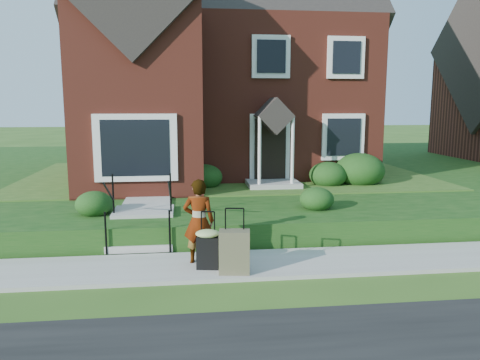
{
  "coord_description": "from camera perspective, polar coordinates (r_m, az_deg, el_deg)",
  "views": [
    {
      "loc": [
        -1.51,
        -8.7,
        3.15
      ],
      "look_at": [
        -0.24,
        2.0,
        1.4
      ],
      "focal_mm": 35.0,
      "sensor_mm": 36.0,
      "label": 1
    }
  ],
  "objects": [
    {
      "name": "ground",
      "position": [
        9.37,
        2.92,
        -10.41
      ],
      "size": [
        120.0,
        120.0,
        0.0
      ],
      "primitive_type": "plane",
      "color": "#2D5119",
      "rests_on": "ground"
    },
    {
      "name": "sidewalk",
      "position": [
        9.36,
        2.93,
        -10.18
      ],
      "size": [
        60.0,
        1.6,
        0.08
      ],
      "primitive_type": "cube",
      "color": "#9E9B93",
      "rests_on": "ground"
    },
    {
      "name": "terrace",
      "position": [
        20.56,
        8.82,
        1.15
      ],
      "size": [
        44.0,
        20.0,
        0.6
      ],
      "primitive_type": "cube",
      "color": "#133D10",
      "rests_on": "ground"
    },
    {
      "name": "walkway",
      "position": [
        13.96,
        -10.75,
        -1.33
      ],
      "size": [
        1.2,
        6.0,
        0.06
      ],
      "primitive_type": "cube",
      "color": "#9E9B93",
      "rests_on": "terrace"
    },
    {
      "name": "main_house",
      "position": [
        18.48,
        -2.82,
        15.79
      ],
      "size": [
        10.4,
        10.2,
        9.4
      ],
      "color": "maroon",
      "rests_on": "terrace"
    },
    {
      "name": "front_steps",
      "position": [
        10.92,
        -11.83,
        -5.14
      ],
      "size": [
        1.4,
        2.02,
        1.5
      ],
      "color": "#9E9B93",
      "rests_on": "ground"
    },
    {
      "name": "foundation_shrubs",
      "position": [
        14.18,
        1.34,
        0.83
      ],
      "size": [
        9.75,
        4.6,
        1.12
      ],
      "color": "black",
      "rests_on": "terrace"
    },
    {
      "name": "woman",
      "position": [
        9.12,
        -5.05,
        -5.02
      ],
      "size": [
        0.65,
        0.47,
        1.66
      ],
      "primitive_type": "imported",
      "rotation": [
        0.0,
        0.0,
        3.01
      ],
      "color": "#999999",
      "rests_on": "sidewalk"
    },
    {
      "name": "suitcase_black",
      "position": [
        8.89,
        -3.96,
        -8.1
      ],
      "size": [
        0.51,
        0.44,
        1.1
      ],
      "rotation": [
        0.0,
        0.0,
        -0.18
      ],
      "color": "black",
      "rests_on": "sidewalk"
    },
    {
      "name": "suitcase_olive",
      "position": [
        8.64,
        -0.68,
        -8.74
      ],
      "size": [
        0.6,
        0.39,
        1.21
      ],
      "rotation": [
        0.0,
        0.0,
        -0.14
      ],
      "color": "brown",
      "rests_on": "sidewalk"
    }
  ]
}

